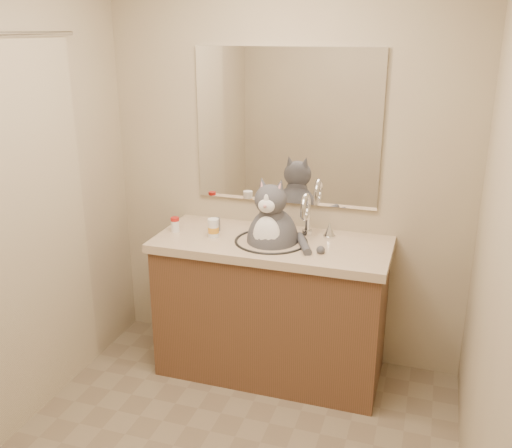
{
  "coord_description": "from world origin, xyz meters",
  "views": [
    {
      "loc": [
        0.85,
        -1.96,
        1.99
      ],
      "look_at": [
        0.01,
        0.65,
        1.05
      ],
      "focal_mm": 40.0,
      "sensor_mm": 36.0,
      "label": 1
    }
  ],
  "objects": [
    {
      "name": "shower_curtain",
      "position": [
        -1.05,
        0.1,
        1.03
      ],
      "size": [
        0.02,
        1.3,
        1.93
      ],
      "color": "#C0B191",
      "rests_on": "ground"
    },
    {
      "name": "grey_canister",
      "position": [
        -0.36,
        1.03,
        0.89
      ],
      "size": [
        0.05,
        0.05,
        0.08
      ],
      "rotation": [
        0.0,
        0.0,
        -0.01
      ],
      "color": "slate",
      "rests_on": "vanity"
    },
    {
      "name": "cat",
      "position": [
        0.01,
        0.95,
        0.88
      ],
      "size": [
        0.41,
        0.34,
        0.58
      ],
      "rotation": [
        0.0,
        0.0,
        -0.03
      ],
      "color": "#45454A",
      "rests_on": "vanity"
    },
    {
      "name": "vanity",
      "position": [
        0.0,
        0.96,
        0.44
      ],
      "size": [
        1.34,
        0.59,
        1.12
      ],
      "color": "brown",
      "rests_on": "ground"
    },
    {
      "name": "room",
      "position": [
        0.0,
        0.0,
        1.2
      ],
      "size": [
        2.22,
        2.52,
        2.42
      ],
      "color": "#7C6E55",
      "rests_on": "ground"
    },
    {
      "name": "mirror",
      "position": [
        0.0,
        1.24,
        1.45
      ],
      "size": [
        1.1,
        0.02,
        0.9
      ],
      "primitive_type": "cube",
      "color": "white",
      "rests_on": "room"
    },
    {
      "name": "pill_bottle_redcap",
      "position": [
        -0.59,
        0.93,
        0.89
      ],
      "size": [
        0.06,
        0.06,
        0.09
      ],
      "rotation": [
        0.0,
        0.0,
        -0.11
      ],
      "color": "white",
      "rests_on": "vanity"
    },
    {
      "name": "pill_bottle_orange",
      "position": [
        -0.34,
        0.91,
        0.9
      ],
      "size": [
        0.08,
        0.08,
        0.11
      ],
      "rotation": [
        0.0,
        0.0,
        -0.3
      ],
      "color": "white",
      "rests_on": "vanity"
    }
  ]
}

